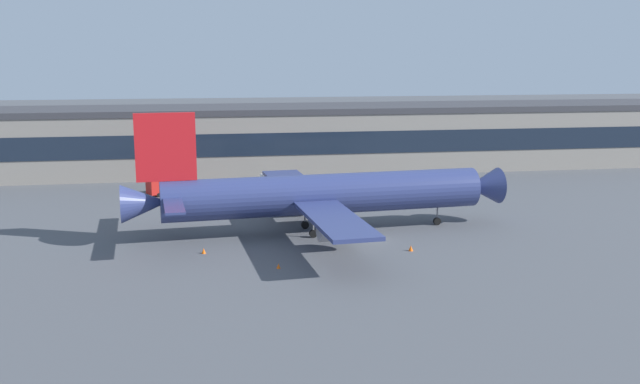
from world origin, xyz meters
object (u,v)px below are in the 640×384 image
object	(u,v)px
pushback_tractor	(386,177)
baggage_tug	(302,184)
traffic_cone_2	(278,266)
fuel_truck	(172,183)
airliner	(318,194)
traffic_cone_1	(204,251)
follow_me_car	(273,178)
traffic_cone_0	(411,248)

from	to	relation	value
pushback_tractor	baggage_tug	distance (m)	17.85
traffic_cone_2	fuel_truck	bearing A→B (deg)	106.74
airliner	traffic_cone_1	bearing A→B (deg)	-152.98
baggage_tug	traffic_cone_2	world-z (taller)	baggage_tug
traffic_cone_2	traffic_cone_1	bearing A→B (deg)	138.28
airliner	baggage_tug	size ratio (longest dim) A/B	13.42
pushback_tractor	fuel_truck	bearing A→B (deg)	-173.77
follow_me_car	traffic_cone_2	xyz separation A→B (m)	(-4.59, -54.58, -0.79)
airliner	traffic_cone_1	size ratio (longest dim) A/B	79.81
fuel_truck	traffic_cone_2	distance (m)	49.65
fuel_truck	baggage_tug	world-z (taller)	fuel_truck
fuel_truck	traffic_cone_0	world-z (taller)	fuel_truck
fuel_truck	follow_me_car	bearing A→B (deg)	20.50
baggage_tug	pushback_tractor	bearing A→B (deg)	15.73
traffic_cone_2	pushback_tractor	bearing A→B (deg)	62.98
pushback_tractor	traffic_cone_2	xyz separation A→B (m)	(-26.50, -51.97, -0.75)
airliner	traffic_cone_1	world-z (taller)	airliner
traffic_cone_1	traffic_cone_2	bearing A→B (deg)	-41.72
pushback_tractor	baggage_tug	xyz separation A→B (m)	(-17.18, -4.84, 0.04)
follow_me_car	traffic_cone_2	distance (m)	54.78
airliner	fuel_truck	size ratio (longest dim) A/B	6.23
traffic_cone_0	traffic_cone_2	bearing A→B (deg)	-164.97
baggage_tug	traffic_cone_2	xyz separation A→B (m)	(-9.32, -47.14, -0.78)
airliner	traffic_cone_0	xyz separation A→B (m)	(10.23, -11.26, -5.11)
pushback_tractor	traffic_cone_2	distance (m)	58.35
airliner	baggage_tug	bearing A→B (deg)	86.34
fuel_truck	airliner	bearing A→B (deg)	-55.56
airliner	fuel_truck	xyz separation A→B (m)	(-21.63, 31.54, -3.60)
follow_me_car	traffic_cone_0	size ratio (longest dim) A/B	6.34
pushback_tractor	traffic_cone_0	xyz separation A→B (m)	(-8.94, -47.26, -0.68)
fuel_truck	traffic_cone_2	world-z (taller)	fuel_truck
pushback_tractor	airliner	bearing A→B (deg)	-118.04
airliner	follow_me_car	xyz separation A→B (m)	(-2.74, 38.60, -4.39)
fuel_truck	traffic_cone_2	xyz separation A→B (m)	(14.30, -47.52, -1.58)
pushback_tractor	traffic_cone_0	world-z (taller)	pushback_tractor
baggage_tug	fuel_truck	bearing A→B (deg)	179.07
pushback_tractor	follow_me_car	bearing A→B (deg)	173.21
fuel_truck	traffic_cone_0	distance (m)	53.38
follow_me_car	traffic_cone_1	distance (m)	48.66
fuel_truck	follow_me_car	xyz separation A→B (m)	(18.89, 7.06, -0.79)
airliner	traffic_cone_0	distance (m)	16.05
baggage_tug	traffic_cone_2	distance (m)	48.06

